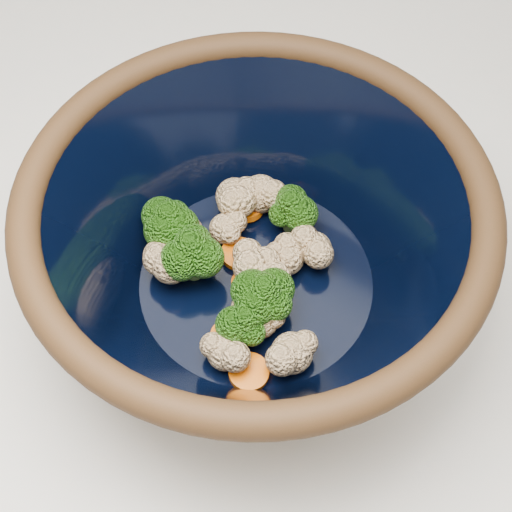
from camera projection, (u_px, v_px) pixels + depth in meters
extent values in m
cube|color=white|center=(212.00, 480.00, 0.96)|extent=(1.20, 1.20, 0.90)
cylinder|color=black|center=(256.00, 297.00, 0.59)|extent=(0.20, 0.20, 0.01)
torus|color=black|center=(256.00, 201.00, 0.48)|extent=(0.34, 0.34, 0.02)
cylinder|color=black|center=(256.00, 281.00, 0.57)|extent=(0.19, 0.19, 0.00)
cylinder|color=#608442|center=(264.00, 309.00, 0.55)|extent=(0.01, 0.01, 0.02)
ellipsoid|color=#2D7015|center=(264.00, 292.00, 0.52)|extent=(0.04, 0.04, 0.04)
cylinder|color=#608442|center=(245.00, 334.00, 0.54)|extent=(0.01, 0.01, 0.02)
ellipsoid|color=#2D7015|center=(245.00, 320.00, 0.52)|extent=(0.04, 0.04, 0.03)
cylinder|color=#608442|center=(290.00, 222.00, 0.59)|extent=(0.01, 0.01, 0.02)
ellipsoid|color=#2D7015|center=(291.00, 206.00, 0.57)|extent=(0.04, 0.04, 0.03)
cylinder|color=#608442|center=(194.00, 267.00, 0.57)|extent=(0.01, 0.01, 0.02)
ellipsoid|color=#2D7015|center=(191.00, 249.00, 0.54)|extent=(0.05, 0.05, 0.04)
cylinder|color=#608442|center=(172.00, 236.00, 0.58)|extent=(0.01, 0.01, 0.02)
ellipsoid|color=#2D7015|center=(169.00, 218.00, 0.56)|extent=(0.04, 0.04, 0.04)
sphere|color=beige|center=(253.00, 268.00, 0.56)|extent=(0.03, 0.03, 0.03)
sphere|color=beige|center=(314.00, 249.00, 0.57)|extent=(0.03, 0.03, 0.03)
sphere|color=beige|center=(261.00, 281.00, 0.55)|extent=(0.03, 0.03, 0.03)
sphere|color=beige|center=(174.00, 258.00, 0.56)|extent=(0.03, 0.03, 0.03)
sphere|color=beige|center=(225.00, 353.00, 0.52)|extent=(0.03, 0.03, 0.03)
sphere|color=beige|center=(235.00, 197.00, 0.60)|extent=(0.03, 0.03, 0.03)
sphere|color=beige|center=(292.00, 353.00, 0.52)|extent=(0.03, 0.03, 0.03)
sphere|color=beige|center=(287.00, 259.00, 0.57)|extent=(0.03, 0.03, 0.03)
sphere|color=beige|center=(259.00, 319.00, 0.53)|extent=(0.03, 0.03, 0.03)
sphere|color=beige|center=(185.00, 232.00, 0.58)|extent=(0.03, 0.03, 0.03)
sphere|color=beige|center=(261.00, 194.00, 0.60)|extent=(0.03, 0.03, 0.03)
sphere|color=beige|center=(225.00, 229.00, 0.58)|extent=(0.03, 0.03, 0.03)
cylinder|color=#D36809|center=(248.00, 284.00, 0.56)|extent=(0.03, 0.03, 0.01)
cylinder|color=#D36809|center=(230.00, 337.00, 0.54)|extent=(0.03, 0.03, 0.01)
cylinder|color=#D36809|center=(249.00, 372.00, 0.52)|extent=(0.03, 0.03, 0.01)
cylinder|color=#D36809|center=(246.00, 208.00, 0.60)|extent=(0.03, 0.03, 0.01)
cylinder|color=#D36809|center=(239.00, 254.00, 0.58)|extent=(0.03, 0.03, 0.01)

